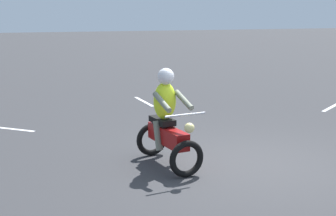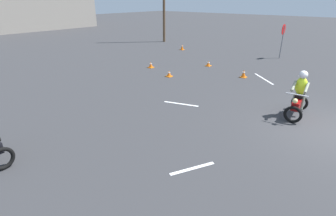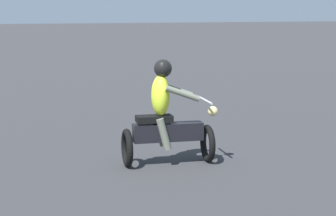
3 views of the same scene
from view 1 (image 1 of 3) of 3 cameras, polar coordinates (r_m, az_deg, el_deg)
ground_plane at (r=8.19m, az=10.38°, el=-6.84°), size 120.00×120.00×0.00m
motorcycle_rider_foreground at (r=7.87m, az=-0.11°, el=-1.91°), size 1.54×0.77×1.66m
lane_stripe_e at (r=13.75m, az=-2.96°, el=0.80°), size 1.59×0.11×0.01m
lane_stripe_se at (r=13.89m, az=19.57°, el=0.26°), size 1.13×1.65×0.01m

